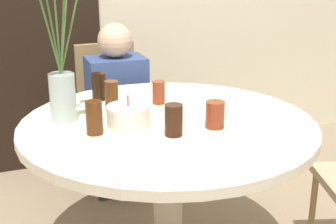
{
  "coord_description": "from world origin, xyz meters",
  "views": [
    {
      "loc": [
        -0.67,
        -1.78,
        1.43
      ],
      "look_at": [
        0.0,
        0.0,
        0.78
      ],
      "focal_mm": 50.0,
      "sensor_mm": 36.0,
      "label": 1
    }
  ],
  "objects_px": {
    "side_plate": "(248,130)",
    "drink_glass_4": "(99,86)",
    "birthday_cake": "(128,115)",
    "flower_vase": "(61,68)",
    "chair_far_back": "(111,107)",
    "drink_glass_1": "(174,120)",
    "drink_glass_3": "(159,92)",
    "drink_glass_5": "(112,94)",
    "person_boy": "(118,116)",
    "drink_glass_0": "(94,118)",
    "drink_glass_2": "(215,115)"
  },
  "relations": [
    {
      "from": "side_plate",
      "to": "drink_glass_4",
      "type": "height_order",
      "value": "drink_glass_4"
    },
    {
      "from": "birthday_cake",
      "to": "flower_vase",
      "type": "bearing_deg",
      "value": 151.99
    },
    {
      "from": "chair_far_back",
      "to": "drink_glass_1",
      "type": "height_order",
      "value": "chair_far_back"
    },
    {
      "from": "drink_glass_3",
      "to": "drink_glass_5",
      "type": "relative_size",
      "value": 0.88
    },
    {
      "from": "drink_glass_1",
      "to": "person_boy",
      "type": "bearing_deg",
      "value": 88.44
    },
    {
      "from": "chair_far_back",
      "to": "drink_glass_4",
      "type": "relative_size",
      "value": 6.71
    },
    {
      "from": "drink_glass_0",
      "to": "person_boy",
      "type": "relative_size",
      "value": 0.13
    },
    {
      "from": "side_plate",
      "to": "drink_glass_3",
      "type": "bearing_deg",
      "value": 114.28
    },
    {
      "from": "drink_glass_2",
      "to": "drink_glass_3",
      "type": "relative_size",
      "value": 1.02
    },
    {
      "from": "drink_glass_0",
      "to": "drink_glass_4",
      "type": "distance_m",
      "value": 0.47
    },
    {
      "from": "drink_glass_1",
      "to": "drink_glass_4",
      "type": "xyz_separation_m",
      "value": [
        -0.17,
        0.58,
        0.0
      ]
    },
    {
      "from": "birthday_cake",
      "to": "drink_glass_5",
      "type": "bearing_deg",
      "value": 91.03
    },
    {
      "from": "side_plate",
      "to": "drink_glass_2",
      "type": "distance_m",
      "value": 0.15
    },
    {
      "from": "drink_glass_4",
      "to": "drink_glass_5",
      "type": "distance_m",
      "value": 0.14
    },
    {
      "from": "person_boy",
      "to": "flower_vase",
      "type": "bearing_deg",
      "value": -120.12
    },
    {
      "from": "flower_vase",
      "to": "side_plate",
      "type": "xyz_separation_m",
      "value": [
        0.68,
        -0.37,
        -0.23
      ]
    },
    {
      "from": "side_plate",
      "to": "drink_glass_5",
      "type": "xyz_separation_m",
      "value": [
        -0.44,
        0.51,
        0.06
      ]
    },
    {
      "from": "birthday_cake",
      "to": "person_boy",
      "type": "height_order",
      "value": "person_boy"
    },
    {
      "from": "chair_far_back",
      "to": "side_plate",
      "type": "xyz_separation_m",
      "value": [
        0.28,
        -1.23,
        0.25
      ]
    },
    {
      "from": "drink_glass_3",
      "to": "drink_glass_5",
      "type": "bearing_deg",
      "value": 173.06
    },
    {
      "from": "birthday_cake",
      "to": "drink_glass_5",
      "type": "height_order",
      "value": "birthday_cake"
    },
    {
      "from": "chair_far_back",
      "to": "person_boy",
      "type": "bearing_deg",
      "value": -90.0
    },
    {
      "from": "flower_vase",
      "to": "person_boy",
      "type": "relative_size",
      "value": 0.68
    },
    {
      "from": "drink_glass_5",
      "to": "drink_glass_1",
      "type": "bearing_deg",
      "value": -72.61
    },
    {
      "from": "side_plate",
      "to": "drink_glass_5",
      "type": "height_order",
      "value": "drink_glass_5"
    },
    {
      "from": "flower_vase",
      "to": "drink_glass_3",
      "type": "bearing_deg",
      "value": 13.14
    },
    {
      "from": "birthday_cake",
      "to": "drink_glass_0",
      "type": "bearing_deg",
      "value": -161.09
    },
    {
      "from": "birthday_cake",
      "to": "drink_glass_1",
      "type": "height_order",
      "value": "birthday_cake"
    },
    {
      "from": "flower_vase",
      "to": "person_boy",
      "type": "xyz_separation_m",
      "value": [
        0.41,
        0.7,
        -0.49
      ]
    },
    {
      "from": "birthday_cake",
      "to": "flower_vase",
      "type": "distance_m",
      "value": 0.34
    },
    {
      "from": "flower_vase",
      "to": "drink_glass_2",
      "type": "distance_m",
      "value": 0.66
    },
    {
      "from": "flower_vase",
      "to": "drink_glass_1",
      "type": "xyz_separation_m",
      "value": [
        0.38,
        -0.31,
        -0.17
      ]
    },
    {
      "from": "flower_vase",
      "to": "drink_glass_0",
      "type": "xyz_separation_m",
      "value": [
        0.09,
        -0.18,
        -0.17
      ]
    },
    {
      "from": "drink_glass_3",
      "to": "side_plate",
      "type": "bearing_deg",
      "value": -65.72
    },
    {
      "from": "birthday_cake",
      "to": "drink_glass_0",
      "type": "relative_size",
      "value": 1.35
    },
    {
      "from": "drink_glass_4",
      "to": "drink_glass_2",
      "type": "bearing_deg",
      "value": -57.03
    },
    {
      "from": "side_plate",
      "to": "drink_glass_4",
      "type": "distance_m",
      "value": 0.8
    },
    {
      "from": "drink_glass_1",
      "to": "drink_glass_4",
      "type": "distance_m",
      "value": 0.6
    },
    {
      "from": "drink_glass_0",
      "to": "drink_glass_5",
      "type": "bearing_deg",
      "value": 64.8
    },
    {
      "from": "drink_glass_0",
      "to": "drink_glass_2",
      "type": "relative_size",
      "value": 1.21
    },
    {
      "from": "drink_glass_5",
      "to": "person_boy",
      "type": "xyz_separation_m",
      "value": [
        0.17,
        0.57,
        -0.31
      ]
    },
    {
      "from": "chair_far_back",
      "to": "flower_vase",
      "type": "relative_size",
      "value": 1.24
    },
    {
      "from": "chair_far_back",
      "to": "person_boy",
      "type": "relative_size",
      "value": 0.85
    },
    {
      "from": "drink_glass_1",
      "to": "drink_glass_3",
      "type": "bearing_deg",
      "value": 78.45
    },
    {
      "from": "person_boy",
      "to": "drink_glass_4",
      "type": "bearing_deg",
      "value": -114.44
    },
    {
      "from": "flower_vase",
      "to": "drink_glass_2",
      "type": "height_order",
      "value": "flower_vase"
    },
    {
      "from": "chair_far_back",
      "to": "drink_glass_5",
      "type": "relative_size",
      "value": 7.2
    },
    {
      "from": "birthday_cake",
      "to": "drink_glass_5",
      "type": "relative_size",
      "value": 1.47
    },
    {
      "from": "drink_glass_2",
      "to": "person_boy",
      "type": "height_order",
      "value": "person_boy"
    },
    {
      "from": "drink_glass_3",
      "to": "drink_glass_2",
      "type": "bearing_deg",
      "value": -74.83
    }
  ]
}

